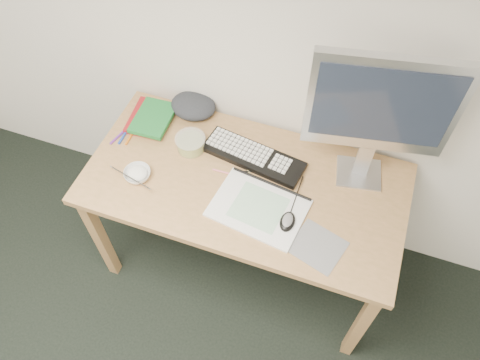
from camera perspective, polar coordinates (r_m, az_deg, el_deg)
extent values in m
plane|color=silver|center=(1.95, -1.88, 19.65)|extent=(3.60, 0.00, 3.60)
cube|color=tan|center=(2.44, -16.64, -6.81)|extent=(0.05, 0.05, 0.71)
cube|color=tan|center=(2.23, 14.47, -16.77)|extent=(0.05, 0.05, 0.71)
cube|color=tan|center=(2.70, -10.53, 3.63)|extent=(0.05, 0.05, 0.71)
cube|color=tan|center=(2.51, 17.03, -4.18)|extent=(0.05, 0.05, 0.71)
cube|color=tan|center=(2.05, 0.57, -0.49)|extent=(1.40, 0.70, 0.03)
cube|color=gray|center=(1.89, 9.42, -8.00)|extent=(0.24, 0.23, 0.00)
cube|color=silver|center=(1.96, 2.27, -3.42)|extent=(0.42, 0.32, 0.01)
cube|color=black|center=(2.10, 1.67, 2.85)|extent=(0.48, 0.22, 0.03)
cube|color=silver|center=(2.12, 14.26, 0.82)|extent=(0.22, 0.20, 0.01)
cube|color=silver|center=(2.05, 14.77, 2.34)|extent=(0.07, 0.03, 0.18)
cube|color=silver|center=(1.82, 16.94, 8.67)|extent=(0.55, 0.14, 0.45)
cube|color=black|center=(1.81, 17.02, 8.91)|extent=(0.50, 0.10, 0.35)
ellipsoid|color=black|center=(1.91, 5.83, -4.90)|extent=(0.06, 0.10, 0.03)
imported|color=silver|center=(2.09, -12.38, 0.69)|extent=(0.14, 0.14, 0.04)
cylinder|color=#B5B6B8|center=(2.05, -13.24, 0.28)|extent=(0.22, 0.07, 0.02)
cylinder|color=gold|center=(2.14, -6.04, 4.48)|extent=(0.16, 0.16, 0.07)
cube|color=maroon|center=(2.30, -11.00, 7.49)|extent=(0.19, 0.25, 0.02)
cube|color=#1C702F|center=(2.27, -10.52, 7.44)|extent=(0.18, 0.24, 0.02)
ellipsoid|color=#292C31|center=(2.29, -5.71, 8.99)|extent=(0.22, 0.20, 0.08)
cylinder|color=pink|center=(2.05, -0.92, 0.68)|extent=(0.19, 0.01, 0.01)
cylinder|color=tan|center=(2.09, 0.44, 2.01)|extent=(0.14, 0.13, 0.01)
cylinder|color=black|center=(2.07, 2.87, 1.13)|extent=(0.19, 0.09, 0.01)
cylinder|color=#2046B2|center=(2.27, -13.85, 5.51)|extent=(0.02, 0.13, 0.01)
cylinder|color=orange|center=(2.25, -13.08, 5.40)|extent=(0.01, 0.12, 0.01)
cylinder|color=#6B2998|center=(2.26, -14.55, 5.25)|extent=(0.04, 0.12, 0.01)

